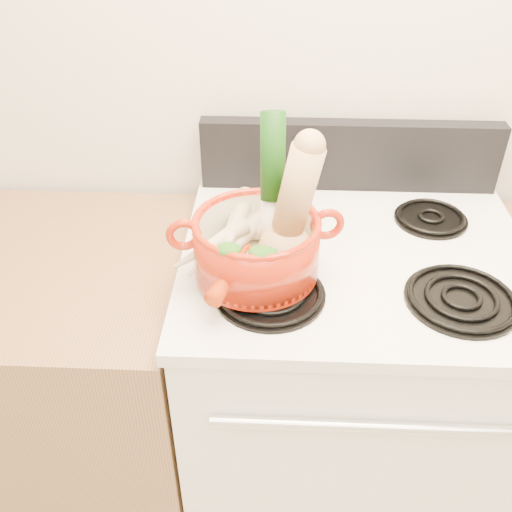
{
  "coord_description": "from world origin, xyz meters",
  "views": [
    {
      "loc": [
        -0.18,
        0.36,
        1.69
      ],
      "look_at": [
        -0.22,
        1.28,
        1.02
      ],
      "focal_mm": 40.0,
      "sensor_mm": 36.0,
      "label": 1
    }
  ],
  "objects_px": {
    "stove_body": "(338,397)",
    "dutch_oven": "(256,247)",
    "squash": "(287,210)",
    "leek": "(272,188)"
  },
  "relations": [
    {
      "from": "leek",
      "to": "squash",
      "type": "bearing_deg",
      "value": -62.66
    },
    {
      "from": "stove_body",
      "to": "leek",
      "type": "bearing_deg",
      "value": -158.92
    },
    {
      "from": "leek",
      "to": "stove_body",
      "type": "bearing_deg",
      "value": 16.46
    },
    {
      "from": "stove_body",
      "to": "dutch_oven",
      "type": "bearing_deg",
      "value": -154.75
    },
    {
      "from": "stove_body",
      "to": "dutch_oven",
      "type": "relative_size",
      "value": 3.63
    },
    {
      "from": "stove_body",
      "to": "squash",
      "type": "xyz_separation_m",
      "value": [
        -0.16,
        -0.12,
        0.67
      ]
    },
    {
      "from": "stove_body",
      "to": "leek",
      "type": "xyz_separation_m",
      "value": [
        -0.19,
        -0.07,
        0.69
      ]
    },
    {
      "from": "dutch_oven",
      "to": "squash",
      "type": "height_order",
      "value": "squash"
    },
    {
      "from": "stove_body",
      "to": "squash",
      "type": "height_order",
      "value": "squash"
    },
    {
      "from": "dutch_oven",
      "to": "leek",
      "type": "xyz_separation_m",
      "value": [
        0.03,
        0.03,
        0.12
      ]
    }
  ]
}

